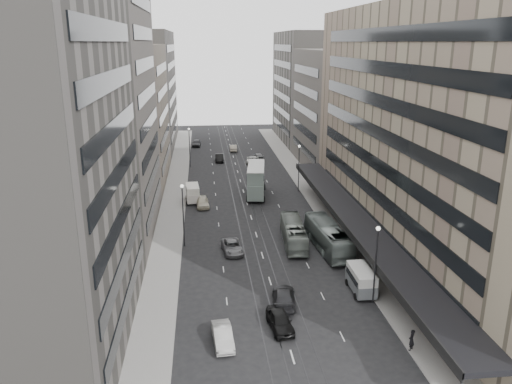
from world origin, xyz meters
name	(u,v)px	position (x,y,z in m)	size (l,w,h in m)	color
ground	(271,285)	(0.00, 0.00, 0.00)	(220.00, 220.00, 0.00)	black
sidewalk_right	(308,186)	(12.00, 37.50, 0.07)	(4.00, 125.00, 0.15)	gray
sidewalk_left	(176,190)	(-12.00, 37.50, 0.07)	(4.00, 125.00, 0.15)	gray
department_store	(440,133)	(21.45, 8.00, 14.95)	(19.20, 60.00, 30.00)	gray
building_right_mid	(340,110)	(21.50, 52.00, 12.00)	(15.00, 28.00, 24.00)	#4E4944
building_right_far	(310,87)	(21.50, 82.00, 14.00)	(15.00, 32.00, 28.00)	#68645D
building_left_a	(22,177)	(-21.50, -8.00, 15.00)	(15.00, 28.00, 30.00)	#68645D
building_left_b	(90,109)	(-21.50, 19.00, 17.00)	(15.00, 26.00, 34.00)	#4E4944
building_left_c	(123,115)	(-21.50, 46.00, 12.50)	(15.00, 28.00, 25.00)	#696052
building_left_d	(142,90)	(-21.50, 79.00, 14.00)	(15.00, 38.00, 28.00)	#68645D
lamp_right_near	(376,256)	(9.70, -5.00, 5.20)	(0.44, 0.44, 8.32)	#262628
lamp_right_far	(299,163)	(9.70, 35.00, 5.20)	(0.44, 0.44, 8.32)	#262628
lamp_left_near	(183,208)	(-9.70, 12.00, 5.20)	(0.44, 0.44, 8.32)	#262628
lamp_left_far	(189,143)	(-9.70, 55.00, 5.20)	(0.44, 0.44, 8.32)	#262628
bus_near	(328,237)	(8.50, 9.00, 1.70)	(2.86, 12.24, 3.41)	slate
bus_far	(294,233)	(4.49, 11.25, 1.51)	(2.53, 10.82, 3.01)	gray
double_decker	(256,180)	(1.92, 32.85, 2.90)	(4.09, 10.12, 5.38)	slate
vw_microbus	(361,279)	(9.20, -2.53, 1.46)	(2.27, 4.89, 2.63)	#585C60
panel_van	(193,193)	(-8.84, 30.67, 1.57)	(2.51, 4.67, 2.86)	beige
sedan_0	(280,321)	(-0.38, -8.58, 0.81)	(1.92, 4.78, 1.63)	black
sedan_1	(223,336)	(-5.73, -10.41, 0.76)	(1.60, 4.60, 1.51)	#B4B3AF
sedan_2	(232,247)	(-3.64, 9.36, 0.71)	(2.37, 5.13, 1.43)	slate
sedan_3	(284,297)	(0.67, -4.24, 0.82)	(2.29, 5.64, 1.64)	black
sedan_4	(203,202)	(-7.26, 27.97, 0.84)	(1.98, 4.92, 1.68)	beige
sedan_5	(219,158)	(-3.36, 59.52, 0.83)	(1.75, 5.02, 1.65)	black
sedan_6	(253,160)	(3.82, 57.03, 0.81)	(2.68, 5.81, 1.61)	silver
sedan_7	(258,156)	(5.42, 60.62, 0.67)	(1.87, 4.60, 1.33)	slate
sedan_8	(196,143)	(-8.50, 76.81, 0.86)	(2.03, 5.04, 1.72)	#262628
sedan_9	(233,148)	(0.41, 70.09, 0.78)	(1.65, 4.73, 1.56)	#ACA28F
pedestrian	(412,340)	(10.20, -13.31, 1.12)	(0.71, 0.46, 1.93)	black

